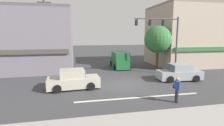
{
  "coord_description": "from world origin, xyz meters",
  "views": [
    {
      "loc": [
        -4.26,
        -14.5,
        4.3
      ],
      "look_at": [
        -0.83,
        2.0,
        1.6
      ],
      "focal_mm": 28.0,
      "sensor_mm": 36.0,
      "label": 1
    }
  ],
  "objects_px": {
    "van_crossing_rightbound": "(120,60)",
    "utility_pole_far_right": "(169,39)",
    "utility_pole_near_left": "(46,36)",
    "traffic_light_mast": "(166,35)",
    "street_tree": "(158,39)",
    "sedan_approaching_near": "(73,80)",
    "sedan_waiting_far": "(179,73)",
    "pedestrian_foreground_with_bag": "(177,88)"
  },
  "relations": [
    {
      "from": "utility_pole_near_left",
      "to": "traffic_light_mast",
      "type": "bearing_deg",
      "value": -12.98
    },
    {
      "from": "utility_pole_near_left",
      "to": "sedan_waiting_far",
      "type": "height_order",
      "value": "utility_pole_near_left"
    },
    {
      "from": "sedan_waiting_far",
      "to": "pedestrian_foreground_with_bag",
      "type": "height_order",
      "value": "pedestrian_foreground_with_bag"
    },
    {
      "from": "street_tree",
      "to": "pedestrian_foreground_with_bag",
      "type": "relative_size",
      "value": 3.28
    },
    {
      "from": "utility_pole_near_left",
      "to": "van_crossing_rightbound",
      "type": "distance_m",
      "value": 9.61
    },
    {
      "from": "utility_pole_far_right",
      "to": "sedan_approaching_near",
      "type": "bearing_deg",
      "value": -149.65
    },
    {
      "from": "utility_pole_near_left",
      "to": "traffic_light_mast",
      "type": "distance_m",
      "value": 12.74
    },
    {
      "from": "sedan_waiting_far",
      "to": "van_crossing_rightbound",
      "type": "xyz_separation_m",
      "value": [
        -3.99,
        7.46,
        0.29
      ]
    },
    {
      "from": "traffic_light_mast",
      "to": "pedestrian_foreground_with_bag",
      "type": "xyz_separation_m",
      "value": [
        -3.07,
        -7.36,
        -3.35
      ]
    },
    {
      "from": "pedestrian_foreground_with_bag",
      "to": "sedan_approaching_near",
      "type": "bearing_deg",
      "value": 146.17
    },
    {
      "from": "utility_pole_near_left",
      "to": "sedan_approaching_near",
      "type": "relative_size",
      "value": 1.92
    },
    {
      "from": "traffic_light_mast",
      "to": "sedan_waiting_far",
      "type": "xyz_separation_m",
      "value": [
        0.35,
        -2.29,
        -3.59
      ]
    },
    {
      "from": "utility_pole_far_right",
      "to": "sedan_waiting_far",
      "type": "relative_size",
      "value": 1.73
    },
    {
      "from": "utility_pole_near_left",
      "to": "van_crossing_rightbound",
      "type": "xyz_separation_m",
      "value": [
        8.78,
        2.3,
        -3.18
      ]
    },
    {
      "from": "utility_pole_far_right",
      "to": "van_crossing_rightbound",
      "type": "height_order",
      "value": "utility_pole_far_right"
    },
    {
      "from": "street_tree",
      "to": "utility_pole_near_left",
      "type": "height_order",
      "value": "utility_pole_near_left"
    },
    {
      "from": "traffic_light_mast",
      "to": "sedan_waiting_far",
      "type": "bearing_deg",
      "value": -81.41
    },
    {
      "from": "pedestrian_foreground_with_bag",
      "to": "traffic_light_mast",
      "type": "bearing_deg",
      "value": 67.36
    },
    {
      "from": "van_crossing_rightbound",
      "to": "sedan_waiting_far",
      "type": "bearing_deg",
      "value": -61.87
    },
    {
      "from": "utility_pole_near_left",
      "to": "sedan_approaching_near",
      "type": "xyz_separation_m",
      "value": [
        2.82,
        -5.85,
        -3.47
      ]
    },
    {
      "from": "traffic_light_mast",
      "to": "street_tree",
      "type": "bearing_deg",
      "value": 78.84
    },
    {
      "from": "utility_pole_far_right",
      "to": "van_crossing_rightbound",
      "type": "distance_m",
      "value": 7.06
    },
    {
      "from": "traffic_light_mast",
      "to": "van_crossing_rightbound",
      "type": "xyz_separation_m",
      "value": [
        -3.64,
        5.17,
        -3.3
      ]
    },
    {
      "from": "utility_pole_near_left",
      "to": "traffic_light_mast",
      "type": "height_order",
      "value": "utility_pole_near_left"
    },
    {
      "from": "traffic_light_mast",
      "to": "sedan_approaching_near",
      "type": "relative_size",
      "value": 1.47
    },
    {
      "from": "sedan_waiting_far",
      "to": "van_crossing_rightbound",
      "type": "height_order",
      "value": "van_crossing_rightbound"
    },
    {
      "from": "traffic_light_mast",
      "to": "pedestrian_foreground_with_bag",
      "type": "height_order",
      "value": "traffic_light_mast"
    },
    {
      "from": "street_tree",
      "to": "sedan_approaching_near",
      "type": "distance_m",
      "value": 12.13
    },
    {
      "from": "traffic_light_mast",
      "to": "sedan_approaching_near",
      "type": "xyz_separation_m",
      "value": [
        -9.6,
        -2.99,
        -3.59
      ]
    },
    {
      "from": "street_tree",
      "to": "utility_pole_near_left",
      "type": "relative_size",
      "value": 0.68
    },
    {
      "from": "utility_pole_far_right",
      "to": "sedan_approaching_near",
      "type": "height_order",
      "value": "utility_pole_far_right"
    },
    {
      "from": "sedan_waiting_far",
      "to": "pedestrian_foreground_with_bag",
      "type": "distance_m",
      "value": 6.12
    },
    {
      "from": "utility_pole_far_right",
      "to": "traffic_light_mast",
      "type": "distance_m",
      "value": 5.12
    },
    {
      "from": "street_tree",
      "to": "sedan_approaching_near",
      "type": "height_order",
      "value": "street_tree"
    },
    {
      "from": "utility_pole_far_right",
      "to": "utility_pole_near_left",
      "type": "bearing_deg",
      "value": -174.73
    },
    {
      "from": "van_crossing_rightbound",
      "to": "utility_pole_far_right",
      "type": "bearing_deg",
      "value": -8.0
    },
    {
      "from": "utility_pole_far_right",
      "to": "van_crossing_rightbound",
      "type": "bearing_deg",
      "value": 172.0
    },
    {
      "from": "van_crossing_rightbound",
      "to": "pedestrian_foreground_with_bag",
      "type": "distance_m",
      "value": 12.54
    },
    {
      "from": "sedan_approaching_near",
      "to": "pedestrian_foreground_with_bag",
      "type": "height_order",
      "value": "pedestrian_foreground_with_bag"
    },
    {
      "from": "van_crossing_rightbound",
      "to": "sedan_approaching_near",
      "type": "bearing_deg",
      "value": -126.17
    },
    {
      "from": "street_tree",
      "to": "utility_pole_far_right",
      "type": "distance_m",
      "value": 2.61
    },
    {
      "from": "sedan_waiting_far",
      "to": "sedan_approaching_near",
      "type": "height_order",
      "value": "same"
    }
  ]
}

